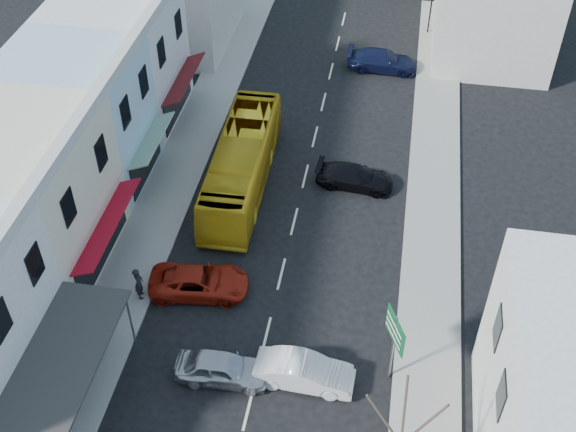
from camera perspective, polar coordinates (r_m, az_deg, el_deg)
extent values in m
plane|color=black|center=(34.33, -1.73, -9.40)|extent=(120.00, 120.00, 0.00)
cube|color=gray|center=(42.61, -9.07, 2.62)|extent=(3.00, 52.00, 0.15)
cube|color=gray|center=(40.95, 11.37, 0.32)|extent=(3.00, 52.00, 0.15)
cube|color=#591214|center=(31.21, -19.53, -11.17)|extent=(1.30, 7.65, 0.08)
cube|color=beige|center=(37.21, -20.17, 1.19)|extent=(7.00, 8.00, 8.00)
cube|color=maroon|center=(36.13, -14.08, -0.64)|extent=(1.30, 6.80, 0.08)
cube|color=#A5C6DA|center=(42.02, -16.22, 7.41)|extent=(7.00, 6.00, 8.00)
cube|color=#195926|center=(41.07, -10.72, 5.94)|extent=(1.30, 5.10, 0.08)
cube|color=beige|center=(46.99, -13.24, 11.96)|extent=(7.00, 7.00, 8.00)
cube|color=#591214|center=(46.14, -8.23, 10.70)|extent=(1.30, 5.95, 0.08)
cube|color=#B7B2A8|center=(55.95, -8.85, 16.52)|extent=(8.00, 10.00, 6.00)
imported|color=gold|center=(41.12, -3.68, 4.09)|extent=(2.74, 11.65, 3.10)
imported|color=#BABABF|center=(32.46, -5.19, -11.89)|extent=(4.47, 1.97, 1.40)
imported|color=silver|center=(32.22, 1.29, -12.25)|extent=(4.45, 1.94, 1.40)
imported|color=#9D1B0D|center=(35.84, -7.03, -5.18)|extent=(4.81, 2.50, 1.40)
imported|color=black|center=(41.72, 5.30, 3.15)|extent=(4.63, 2.19, 1.40)
imported|color=#0F1433|center=(52.62, 7.46, 12.06)|extent=(4.51, 1.87, 1.40)
imported|color=black|center=(35.79, -11.69, -5.31)|extent=(0.58, 0.70, 1.70)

